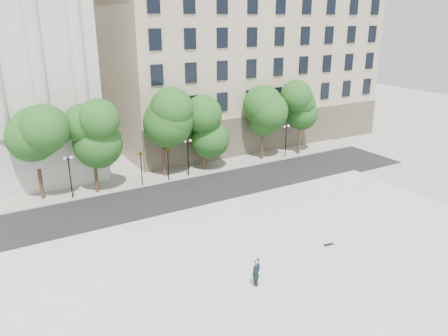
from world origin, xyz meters
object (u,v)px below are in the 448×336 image
Objects in this scene: skateboard at (328,245)px; traffic_light_west at (140,152)px; traffic_light_east at (168,147)px; person_lying at (256,282)px.

traffic_light_west is at bearing 117.67° from skateboard.
traffic_light_west is at bearing 180.00° from traffic_light_east.
skateboard is (7.32, -19.43, -3.17)m from traffic_light_west.
traffic_light_east is 21.44m from person_lying.
person_lying is at bearing -98.72° from traffic_light_east.
person_lying reaches higher than skateboard.
skateboard is at bearing -77.32° from traffic_light_east.
person_lying is 7.75m from skateboard.
traffic_light_west is 21.00m from skateboard.
person_lying is at bearing -161.46° from skateboard.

